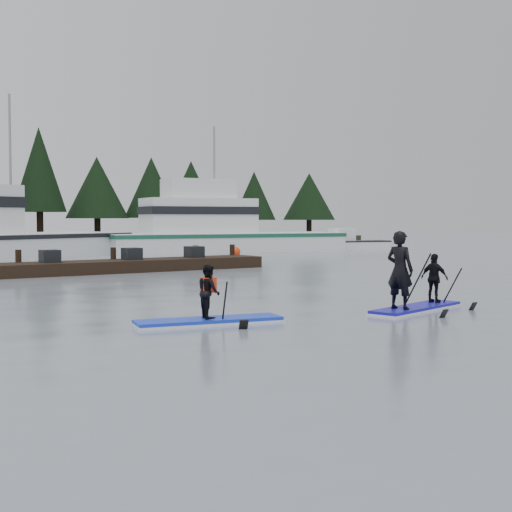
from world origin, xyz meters
TOP-DOWN VIEW (x-y plane):
  - ground at (0.00, 0.00)m, footprint 160.00×160.00m
  - fishing_boat_medium at (12.90, 28.46)m, footprint 16.52×7.34m
  - skiff at (22.39, 25.73)m, footprint 5.67×2.99m
  - floating_dock at (-0.92, 15.92)m, footprint 14.99×2.35m
  - buoy_c at (11.75, 24.76)m, footprint 0.62×0.62m
  - paddleboard_solo at (-4.59, 1.26)m, footprint 3.25×1.49m
  - paddleboard_duo at (0.53, 0.17)m, footprint 3.26×1.55m

SIDE VIEW (x-z plane):
  - ground at x=0.00m, z-range 0.00..0.00m
  - buoy_c at x=11.75m, z-range -0.31..0.31m
  - floating_dock at x=-0.92m, z-range 0.00..0.50m
  - skiff at x=22.39m, z-range 0.00..0.63m
  - paddleboard_solo at x=-4.59m, z-range -0.50..1.27m
  - fishing_boat_medium at x=12.90m, z-range -3.97..5.32m
  - paddleboard_duo at x=0.53m, z-range -0.50..1.93m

